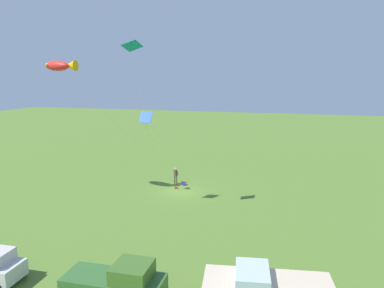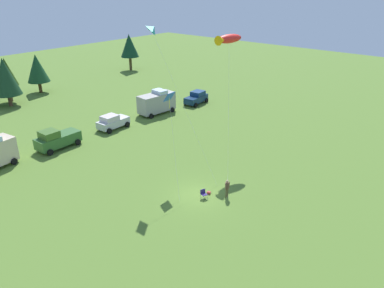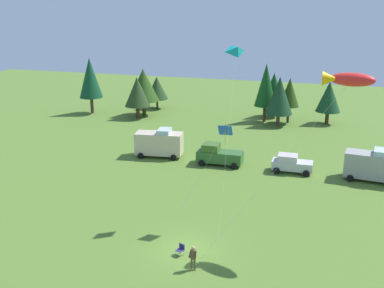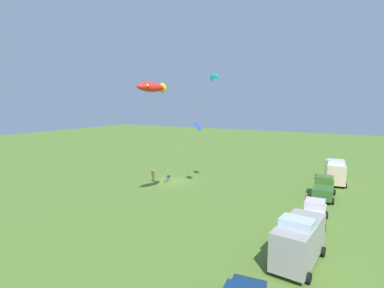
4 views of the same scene
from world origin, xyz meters
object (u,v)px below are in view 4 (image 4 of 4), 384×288
at_px(van_motorhome_grey, 299,240).
at_px(kite_delta_teal, 212,77).
at_px(backpack_on_grass, 165,181).
at_px(truck_green_flatbed, 324,188).
at_px(person_kite_flyer, 153,174).
at_px(car_silver_compact, 314,212).
at_px(folding_chair, 168,177).
at_px(van_camper_beige, 335,171).
at_px(kite_diamond_blue, 197,128).
at_px(kite_large_fish, 153,87).

distance_m(van_motorhome_grey, kite_delta_teal, 20.44).
height_order(backpack_on_grass, truck_green_flatbed, truck_green_flatbed).
relative_size(person_kite_flyer, car_silver_compact, 0.41).
xyz_separation_m(folding_chair, van_camper_beige, (-9.68, 20.04, 1.16)).
distance_m(folding_chair, van_camper_beige, 22.28).
bearing_deg(kite_diamond_blue, van_motorhome_grey, 49.54).
bearing_deg(car_silver_compact, kite_large_fish, 105.53).
xyz_separation_m(van_camper_beige, van_motorhome_grey, (23.25, -0.62, 0.00)).
bearing_deg(truck_green_flatbed, kite_diamond_blue, 104.47).
relative_size(folding_chair, kite_delta_teal, 0.06).
distance_m(folding_chair, kite_diamond_blue, 9.12).
relative_size(folding_chair, kite_diamond_blue, 0.10).
height_order(van_motorhome_grey, kite_delta_teal, kite_delta_teal).
xyz_separation_m(backpack_on_grass, kite_large_fish, (9.14, 4.99, 12.01)).
height_order(van_camper_beige, car_silver_compact, van_camper_beige).
distance_m(backpack_on_grass, kite_delta_teal, 15.42).
distance_m(backpack_on_grass, van_motorhome_grey, 23.22).
bearing_deg(folding_chair, kite_diamond_blue, -176.27).
height_order(person_kite_flyer, folding_chair, person_kite_flyer).
bearing_deg(person_kite_flyer, truck_green_flatbed, -164.95).
height_order(van_camper_beige, van_motorhome_grey, same).
xyz_separation_m(truck_green_flatbed, kite_large_fish, (12.38, -14.37, 11.02)).
bearing_deg(truck_green_flatbed, folding_chair, 95.48).
bearing_deg(truck_green_flatbed, person_kite_flyer, 98.73).
xyz_separation_m(kite_diamond_blue, kite_delta_teal, (0.42, 2.06, 5.94)).
bearing_deg(backpack_on_grass, kite_large_fish, 28.61).
distance_m(person_kite_flyer, kite_diamond_blue, 9.58).
relative_size(person_kite_flyer, van_camper_beige, 0.31).
bearing_deg(folding_chair, kite_large_fish, 137.27).
xyz_separation_m(van_camper_beige, kite_delta_teal, (11.73, -12.56, 11.93)).
xyz_separation_m(kite_large_fish, kite_delta_teal, (-7.93, 2.43, 1.46)).
distance_m(folding_chair, truck_green_flatbed, 19.58).
distance_m(person_kite_flyer, truck_green_flatbed, 21.27).
relative_size(truck_green_flatbed, kite_diamond_blue, 0.61).
bearing_deg(truck_green_flatbed, car_silver_compact, 178.37).
bearing_deg(kite_diamond_blue, kite_large_fish, -2.52).
xyz_separation_m(folding_chair, kite_diamond_blue, (1.63, 5.42, 7.15)).
relative_size(car_silver_compact, kite_delta_teal, 0.30).
height_order(car_silver_compact, kite_large_fish, kite_large_fish).
height_order(person_kite_flyer, truck_green_flatbed, truck_green_flatbed).
bearing_deg(truck_green_flatbed, van_motorhome_grey, 178.43).
height_order(person_kite_flyer, kite_diamond_blue, kite_diamond_blue).
relative_size(backpack_on_grass, kite_delta_teal, 0.02).
distance_m(backpack_on_grass, car_silver_compact, 19.93).
xyz_separation_m(folding_chair, car_silver_compact, (5.54, 19.41, 0.46)).
height_order(truck_green_flatbed, car_silver_compact, truck_green_flatbed).
height_order(van_motorhome_grey, kite_diamond_blue, kite_diamond_blue).
xyz_separation_m(person_kite_flyer, car_silver_compact, (4.14, 20.92, -0.07)).
distance_m(folding_chair, car_silver_compact, 20.19).
distance_m(van_camper_beige, car_silver_compact, 15.25).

